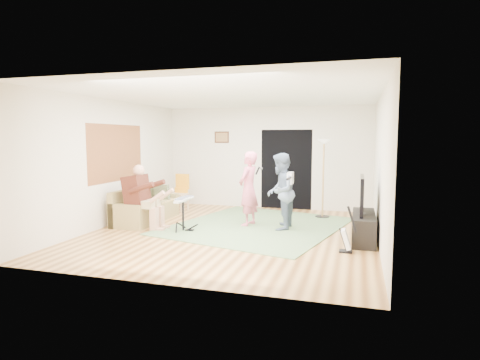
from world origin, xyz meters
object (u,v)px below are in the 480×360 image
guitarist (280,192)px  guitar_spare (346,239)px  sofa (143,210)px  tv_cabinet (364,227)px  torchiere_lamp (323,164)px  television (362,195)px  drum_kit (183,216)px  singer (248,189)px  dining_chair (180,197)px

guitarist → guitar_spare: bearing=46.0°
guitar_spare → sofa: bearing=164.0°
tv_cabinet → guitarist: bearing=164.1°
torchiere_lamp → television: size_ratio=1.78×
torchiere_lamp → tv_cabinet: bearing=-65.5°
sofa → guitar_spare: size_ratio=2.39×
sofa → tv_cabinet: bearing=-5.0°
television → guitarist: bearing=163.6°
tv_cabinet → television: 0.60m
guitar_spare → torchiere_lamp: size_ratio=0.42×
sofa → guitar_spare: (4.50, -1.29, -0.03)m
drum_kit → torchiere_lamp: (2.59, 2.22, 0.96)m
singer → guitar_spare: 2.64m
torchiere_lamp → television: bearing=-66.7°
sofa → singer: bearing=5.2°
singer → dining_chair: singer is taller
guitar_spare → drum_kit: bearing=168.8°
drum_kit → guitar_spare: 3.28m
singer → tv_cabinet: bearing=86.8°
dining_chair → singer: bearing=-22.3°
singer → dining_chair: 2.62m
sofa → singer: singer is taller
dining_chair → guitar_spare: bearing=-25.0°
torchiere_lamp → sofa: bearing=-158.0°
sofa → guitar_spare: bearing=-16.0°
guitar_spare → television: size_ratio=0.74×
sofa → torchiere_lamp: torchiere_lamp is taller
torchiere_lamp → guitarist: bearing=-115.7°
sofa → guitarist: size_ratio=1.18×
guitarist → torchiere_lamp: (0.73, 1.52, 0.48)m
drum_kit → torchiere_lamp: 3.55m
drum_kit → guitarist: (1.86, 0.70, 0.48)m
drum_kit → sofa: bearing=153.1°
guitar_spare → tv_cabinet: bearing=72.2°
sofa → drum_kit: sofa is taller
dining_chair → tv_cabinet: size_ratio=0.67×
sofa → tv_cabinet: 4.80m
drum_kit → singer: 1.51m
guitar_spare → dining_chair: dining_chair is taller
guitar_spare → guitarist: bearing=135.5°
torchiere_lamp → drum_kit: bearing=-139.5°
dining_chair → tv_cabinet: dining_chair is taller
guitar_spare → television: television is taller
torchiere_lamp → dining_chair: torchiere_lamp is taller
guitar_spare → torchiere_lamp: 3.11m
sofa → guitar_spare: 4.68m
singer → tv_cabinet: (2.36, -0.64, -0.55)m
tv_cabinet → guitar_spare: bearing=-107.8°
guitarist → television: bearing=74.1°
guitarist → torchiere_lamp: torchiere_lamp is taller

